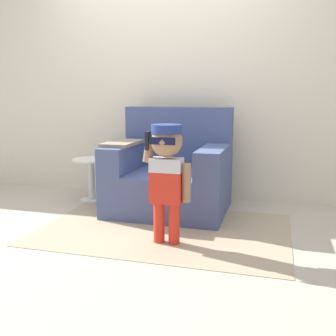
% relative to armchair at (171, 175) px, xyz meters
% --- Properties ---
extents(ground_plane, '(10.00, 10.00, 0.00)m').
position_rel_armchair_xyz_m(ground_plane, '(-0.18, -0.26, -0.33)').
color(ground_plane, '#BCB29E').
extents(wall_back, '(10.00, 0.05, 2.60)m').
position_rel_armchair_xyz_m(wall_back, '(-0.18, 0.55, 0.97)').
color(wall_back, beige).
rests_on(wall_back, ground_plane).
extents(armchair, '(1.07, 0.88, 0.96)m').
position_rel_armchair_xyz_m(armchair, '(0.00, 0.00, 0.00)').
color(armchair, '#475684').
rests_on(armchair, ground_plane).
extents(person_child, '(0.36, 0.27, 0.87)m').
position_rel_armchair_xyz_m(person_child, '(0.20, -0.85, 0.25)').
color(person_child, red).
rests_on(person_child, ground_plane).
extents(side_table, '(0.37, 0.37, 0.44)m').
position_rel_armchair_xyz_m(side_table, '(-0.86, 0.09, -0.07)').
color(side_table, white).
rests_on(side_table, ground_plane).
extents(rug, '(1.97, 1.32, 0.01)m').
position_rel_armchair_xyz_m(rug, '(0.10, -0.56, -0.33)').
color(rug, tan).
rests_on(rug, ground_plane).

